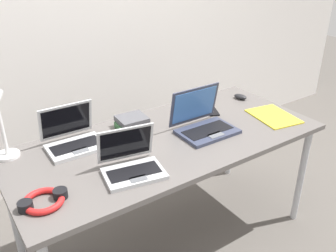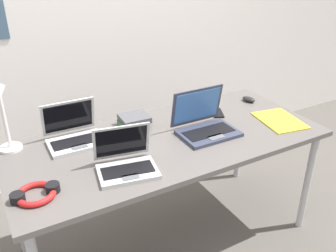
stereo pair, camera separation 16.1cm
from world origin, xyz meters
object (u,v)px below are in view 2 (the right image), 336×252
paper_folder_near_mouse (280,120)px  cell_phone (217,113)px  laptop_mid_desk (74,135)px  desk_lamp (5,119)px  computer_mouse (249,99)px  book_stack (134,121)px  laptop_front_left (205,124)px  headphones (36,194)px  laptop_near_mouse (126,162)px

paper_folder_near_mouse → cell_phone: bearing=134.6°
laptop_mid_desk → cell_phone: 0.93m
desk_lamp → laptop_mid_desk: size_ratio=1.31×
laptop_mid_desk → computer_mouse: size_ratio=3.18×
book_stack → desk_lamp: bearing=176.9°
paper_folder_near_mouse → laptop_front_left: bearing=167.7°
laptop_mid_desk → computer_mouse: bearing=-1.3°
headphones → book_stack: book_stack is taller
laptop_near_mouse → headphones: size_ratio=1.52×
laptop_mid_desk → paper_folder_near_mouse: bearing=-17.0°
desk_lamp → laptop_front_left: 1.08m
laptop_front_left → computer_mouse: 0.58m
headphones → paper_folder_near_mouse: headphones is taller
laptop_mid_desk → headphones: size_ratio=1.43×
laptop_front_left → book_stack: 0.43m
laptop_front_left → paper_folder_near_mouse: laptop_front_left is taller
laptop_front_left → headphones: (-1.00, -0.14, -0.03)m
cell_phone → paper_folder_near_mouse: size_ratio=0.44×
computer_mouse → paper_folder_near_mouse: (-0.04, -0.34, -0.01)m
laptop_near_mouse → desk_lamp: bearing=135.7°
desk_lamp → book_stack: 0.71m
computer_mouse → desk_lamp: bearing=162.1°
laptop_front_left → computer_mouse: laptop_front_left is taller
desk_lamp → computer_mouse: (1.56, -0.08, -0.18)m
book_stack → laptop_near_mouse: bearing=-119.0°
desk_lamp → headphones: size_ratio=1.87×
book_stack → paper_folder_near_mouse: 0.91m
laptop_near_mouse → cell_phone: (0.78, 0.31, -0.04)m
headphones → computer_mouse: bearing=13.8°
laptop_near_mouse → cell_phone: 0.84m
desk_lamp → laptop_front_left: (1.03, -0.31, -0.15)m
cell_phone → book_stack: bearing=-165.7°
desk_lamp → cell_phone: size_ratio=2.94×
desk_lamp → book_stack: size_ratio=2.09×
laptop_near_mouse → laptop_mid_desk: 0.42m
desk_lamp → computer_mouse: 1.57m
laptop_front_left → headphones: 1.01m
computer_mouse → book_stack: 0.86m
book_stack → cell_phone: bearing=-10.4°
cell_phone → paper_folder_near_mouse: cell_phone is taller
desk_lamp → book_stack: desk_lamp is taller
desk_lamp → laptop_front_left: desk_lamp is taller
laptop_near_mouse → paper_folder_near_mouse: size_ratio=1.05×
laptop_mid_desk → paper_folder_near_mouse: size_ratio=0.98×
laptop_front_left → cell_phone: 0.28m
laptop_mid_desk → paper_folder_near_mouse: laptop_mid_desk is taller
computer_mouse → laptop_mid_desk: bearing=163.7°
desk_lamp → cell_phone: bearing=-6.4°
cell_phone → book_stack: size_ratio=0.71×
laptop_mid_desk → headphones: laptop_mid_desk is taller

